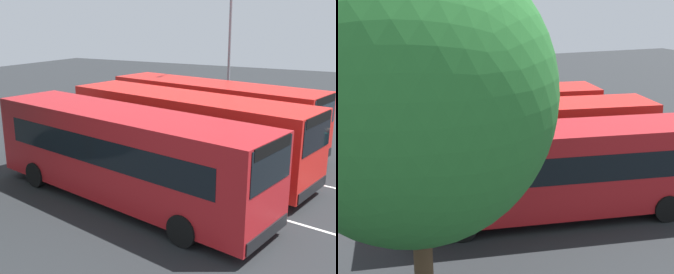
% 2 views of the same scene
% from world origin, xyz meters
% --- Properties ---
extents(ground_plane, '(79.05, 79.05, 0.00)m').
position_xyz_m(ground_plane, '(0.00, 0.00, 0.00)').
color(ground_plane, '#232628').
extents(bus_far_left, '(11.17, 4.46, 3.17)m').
position_xyz_m(bus_far_left, '(0.03, -3.89, 1.74)').
color(bus_far_left, '#AD191E').
rests_on(bus_far_left, ground).
extents(bus_center_left, '(11.18, 4.54, 3.17)m').
position_xyz_m(bus_center_left, '(0.46, -0.05, 1.74)').
color(bus_center_left, red).
rests_on(bus_center_left, ground).
extents(bus_center_right, '(11.18, 4.51, 3.17)m').
position_xyz_m(bus_center_right, '(0.06, 3.64, 1.74)').
color(bus_center_right, red).
rests_on(bus_center_right, ground).
extents(street_lamp, '(0.52, 2.85, 8.91)m').
position_xyz_m(street_lamp, '(-1.00, 8.12, 5.11)').
color(street_lamp, gray).
rests_on(street_lamp, ground).
extents(lane_stripe_outer_left, '(17.01, 2.81, 0.01)m').
position_xyz_m(lane_stripe_outer_left, '(0.00, -1.85, 0.00)').
color(lane_stripe_outer_left, silver).
rests_on(lane_stripe_outer_left, ground).
extents(lane_stripe_inner_left, '(17.01, 2.81, 0.01)m').
position_xyz_m(lane_stripe_inner_left, '(0.00, 1.85, 0.00)').
color(lane_stripe_inner_left, silver).
rests_on(lane_stripe_inner_left, ground).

